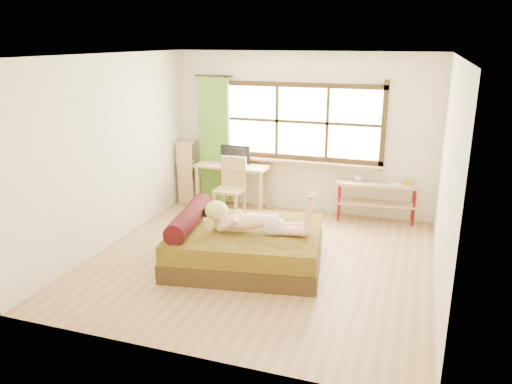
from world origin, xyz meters
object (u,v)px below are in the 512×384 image
(chair, at_px, (231,183))
(pipe_shelf, at_px, (377,193))
(bed, at_px, (242,245))
(woman, at_px, (255,210))
(desk, at_px, (233,170))
(kitten, at_px, (199,212))
(bookshelf, at_px, (188,170))

(chair, height_order, pipe_shelf, chair)
(bed, bearing_deg, woman, -21.27)
(pipe_shelf, bearing_deg, woman, -126.80)
(bed, xyz_separation_m, chair, (-0.83, 1.75, 0.29))
(woman, height_order, pipe_shelf, woman)
(desk, xyz_separation_m, pipe_shelf, (2.47, 0.12, -0.22))
(kitten, relative_size, pipe_shelf, 0.22)
(woman, bearing_deg, desk, 108.49)
(bookshelf, bearing_deg, bed, -61.39)
(kitten, bearing_deg, chair, 86.31)
(woman, distance_m, desk, 2.44)
(bed, bearing_deg, chair, 106.14)
(bed, xyz_separation_m, bookshelf, (-1.88, 2.26, 0.31))
(bed, relative_size, pipe_shelf, 1.66)
(kitten, bearing_deg, bookshelf, 109.99)
(bed, distance_m, kitten, 0.76)
(bed, height_order, pipe_shelf, bed)
(woman, xyz_separation_m, chair, (-1.03, 1.80, -0.23))
(bed, bearing_deg, kitten, 161.62)
(woman, xyz_separation_m, kitten, (-0.87, 0.15, -0.18))
(desk, height_order, bookshelf, bookshelf)
(desk, height_order, chair, chair)
(chair, relative_size, pipe_shelf, 0.75)
(bed, xyz_separation_m, pipe_shelf, (1.53, 2.23, 0.21))
(bed, xyz_separation_m, desk, (-0.94, 2.11, 0.42))
(bed, xyz_separation_m, kitten, (-0.67, 0.11, 0.34))
(chair, bearing_deg, kitten, -82.56)
(kitten, relative_size, desk, 0.23)
(kitten, bearing_deg, desk, 88.23)
(bed, bearing_deg, bookshelf, 120.45)
(bed, height_order, woman, woman)
(woman, bearing_deg, kitten, 160.96)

